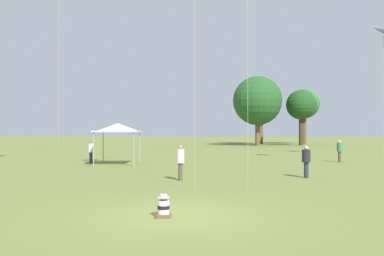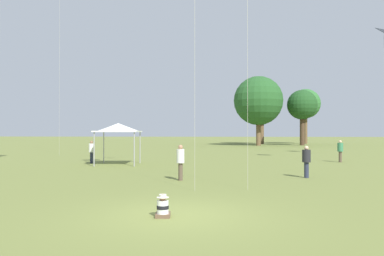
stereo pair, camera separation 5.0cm
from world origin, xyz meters
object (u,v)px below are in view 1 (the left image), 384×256
object	(u,v)px
canopy_tent	(118,128)
distant_tree_1	(260,104)
distant_tree_3	(257,101)
person_standing_3	(340,149)
person_standing_2	(306,159)
kite_4	(383,34)
seated_toddler	(164,208)
person_standing_1	(180,159)
person_standing_4	(91,150)
distant_tree_0	(301,105)
distant_tree_2	(304,104)

from	to	relation	value
canopy_tent	distant_tree_1	size ratio (longest dim) A/B	0.30
distant_tree_1	distant_tree_3	xyz separation A→B (m)	(-1.25, -7.73, -0.02)
canopy_tent	person_standing_3	bearing A→B (deg)	12.11
person_standing_2	distant_tree_3	distance (m)	41.40
kite_4	seated_toddler	bearing A→B (deg)	-107.48
person_standing_1	distant_tree_1	world-z (taller)	distant_tree_1
distant_tree_1	person_standing_2	bearing A→B (deg)	-93.34
kite_4	person_standing_1	bearing A→B (deg)	-118.10
seated_toddler	canopy_tent	bearing A→B (deg)	104.63
person_standing_1	canopy_tent	size ratio (longest dim) A/B	0.53
person_standing_1	kite_4	xyz separation A→B (m)	(15.75, 16.62, 9.63)
canopy_tent	kite_4	xyz separation A→B (m)	(20.78, 9.03, 8.14)
person_standing_4	distant_tree_0	distance (m)	42.04
person_standing_1	person_standing_4	xyz separation A→B (m)	(-7.17, 8.50, -0.03)
person_standing_2	person_standing_3	size ratio (longest dim) A/B	0.97
kite_4	canopy_tent	bearing A→B (deg)	-141.13
kite_4	person_standing_2	bearing A→B (deg)	-107.72
seated_toddler	canopy_tent	xyz separation A→B (m)	(-5.38, 14.80, 2.19)
person_standing_1	distant_tree_0	world-z (taller)	distant_tree_0
canopy_tent	distant_tree_2	xyz separation A→B (m)	(21.76, 44.35, 4.71)
seated_toddler	person_standing_4	bearing A→B (deg)	110.23
person_standing_3	canopy_tent	bearing A→B (deg)	-149.55
seated_toddler	person_standing_1	xyz separation A→B (m)	(-0.36, 7.22, 0.70)
person_standing_2	distant_tree_2	world-z (taller)	distant_tree_2
person_standing_2	person_standing_4	distance (m)	14.82
person_standing_1	distant_tree_2	size ratio (longest dim) A/B	0.16
person_standing_4	kite_4	world-z (taller)	kite_4
distant_tree_1	distant_tree_2	distance (m)	8.25
person_standing_4	distant_tree_0	xyz separation A→B (m)	(21.69, 35.60, 5.48)
distant_tree_1	distant_tree_0	bearing A→B (deg)	-45.79
person_standing_1	seated_toddler	bearing A→B (deg)	-112.19
canopy_tent	kite_4	bearing A→B (deg)	23.50
canopy_tent	kite_4	world-z (taller)	kite_4
kite_4	distant_tree_2	size ratio (longest dim) A/B	1.13
distant_tree_3	seated_toddler	bearing A→B (deg)	-98.14
distant_tree_2	canopy_tent	bearing A→B (deg)	-116.14
person_standing_2	distant_tree_3	bearing A→B (deg)	-60.65
person_standing_2	kite_4	world-z (taller)	kite_4
person_standing_1	distant_tree_3	xyz separation A→B (m)	(7.45, 42.35, 6.06)
person_standing_4	seated_toddler	bearing A→B (deg)	44.44
person_standing_2	distant_tree_2	bearing A→B (deg)	-70.58
person_standing_4	distant_tree_3	xyz separation A→B (m)	(14.62, 33.85, 6.09)
person_standing_4	distant_tree_3	size ratio (longest dim) A/B	0.14
distant_tree_0	distant_tree_1	distance (m)	8.37
kite_4	distant_tree_3	distance (m)	27.28
person_standing_3	person_standing_4	bearing A→B (deg)	-153.94
person_standing_1	person_standing_3	world-z (taller)	person_standing_1
kite_4	distant_tree_2	world-z (taller)	kite_4
seated_toddler	canopy_tent	size ratio (longest dim) A/B	0.20
distant_tree_0	distant_tree_2	distance (m)	8.17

